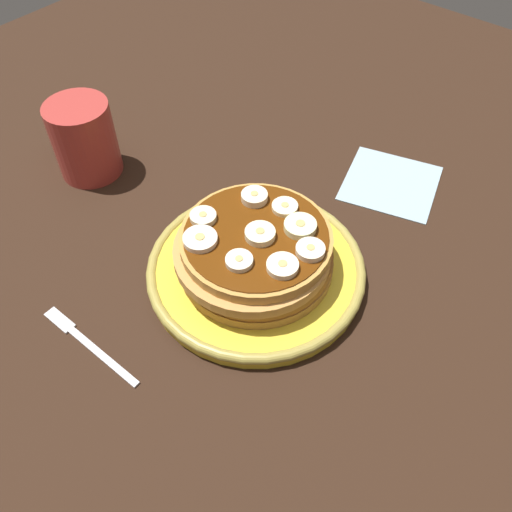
{
  "coord_description": "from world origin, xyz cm",
  "views": [
    {
      "loc": [
        -22.86,
        27.56,
        44.9
      ],
      "look_at": [
        0.0,
        0.0,
        3.14
      ],
      "focal_mm": 37.67,
      "sensor_mm": 36.0,
      "label": 1
    }
  ],
  "objects_px": {
    "plate": "(256,269)",
    "fork": "(85,341)",
    "banana_slice_1": "(239,261)",
    "napkin": "(391,183)",
    "banana_slice_2": "(254,197)",
    "banana_slice_6": "(300,227)",
    "banana_slice_7": "(310,250)",
    "banana_slice_4": "(284,207)",
    "banana_slice_5": "(203,217)",
    "banana_slice_3": "(282,266)",
    "coffee_mug": "(81,138)",
    "pancake_stack": "(256,251)",
    "banana_slice_8": "(200,240)",
    "banana_slice_0": "(261,234)"
  },
  "relations": [
    {
      "from": "fork",
      "to": "banana_slice_7",
      "type": "bearing_deg",
      "value": -124.94
    },
    {
      "from": "plate",
      "to": "banana_slice_4",
      "type": "xyz_separation_m",
      "value": [
        0.0,
        -0.05,
        0.06
      ]
    },
    {
      "from": "plate",
      "to": "fork",
      "type": "height_order",
      "value": "plate"
    },
    {
      "from": "banana_slice_7",
      "to": "fork",
      "type": "distance_m",
      "value": 0.23
    },
    {
      "from": "banana_slice_3",
      "to": "banana_slice_2",
      "type": "bearing_deg",
      "value": -34.48
    },
    {
      "from": "banana_slice_4",
      "to": "napkin",
      "type": "relative_size",
      "value": 0.24
    },
    {
      "from": "banana_slice_7",
      "to": "banana_slice_5",
      "type": "bearing_deg",
      "value": 16.67
    },
    {
      "from": "banana_slice_2",
      "to": "banana_slice_5",
      "type": "bearing_deg",
      "value": 68.46
    },
    {
      "from": "pancake_stack",
      "to": "banana_slice_6",
      "type": "relative_size",
      "value": 5.13
    },
    {
      "from": "pancake_stack",
      "to": "banana_slice_4",
      "type": "relative_size",
      "value": 6.19
    },
    {
      "from": "pancake_stack",
      "to": "banana_slice_5",
      "type": "distance_m",
      "value": 0.06
    },
    {
      "from": "banana_slice_8",
      "to": "napkin",
      "type": "xyz_separation_m",
      "value": [
        -0.07,
        -0.26,
        -0.07
      ]
    },
    {
      "from": "banana_slice_6",
      "to": "banana_slice_8",
      "type": "height_order",
      "value": "banana_slice_6"
    },
    {
      "from": "plate",
      "to": "banana_slice_6",
      "type": "height_order",
      "value": "banana_slice_6"
    },
    {
      "from": "banana_slice_2",
      "to": "banana_slice_5",
      "type": "xyz_separation_m",
      "value": [
        0.02,
        0.05,
        -0.0
      ]
    },
    {
      "from": "banana_slice_2",
      "to": "banana_slice_6",
      "type": "xyz_separation_m",
      "value": [
        -0.06,
        0.0,
        -0.0
      ]
    },
    {
      "from": "banana_slice_1",
      "to": "napkin",
      "type": "height_order",
      "value": "banana_slice_1"
    },
    {
      "from": "pancake_stack",
      "to": "banana_slice_1",
      "type": "bearing_deg",
      "value": 106.16
    },
    {
      "from": "pancake_stack",
      "to": "banana_slice_6",
      "type": "bearing_deg",
      "value": -130.54
    },
    {
      "from": "napkin",
      "to": "banana_slice_3",
      "type": "bearing_deg",
      "value": 92.49
    },
    {
      "from": "banana_slice_2",
      "to": "napkin",
      "type": "height_order",
      "value": "banana_slice_2"
    },
    {
      "from": "plate",
      "to": "banana_slice_5",
      "type": "relative_size",
      "value": 8.58
    },
    {
      "from": "fork",
      "to": "plate",
      "type": "bearing_deg",
      "value": -113.64
    },
    {
      "from": "pancake_stack",
      "to": "coffee_mug",
      "type": "bearing_deg",
      "value": 0.13
    },
    {
      "from": "banana_slice_4",
      "to": "banana_slice_5",
      "type": "distance_m",
      "value": 0.08
    },
    {
      "from": "banana_slice_1",
      "to": "banana_slice_8",
      "type": "relative_size",
      "value": 0.78
    },
    {
      "from": "banana_slice_4",
      "to": "napkin",
      "type": "xyz_separation_m",
      "value": [
        -0.04,
        -0.17,
        -0.06
      ]
    },
    {
      "from": "banana_slice_8",
      "to": "banana_slice_1",
      "type": "bearing_deg",
      "value": -175.86
    },
    {
      "from": "banana_slice_2",
      "to": "plate",
      "type": "bearing_deg",
      "value": 131.59
    },
    {
      "from": "banana_slice_4",
      "to": "banana_slice_6",
      "type": "xyz_separation_m",
      "value": [
        -0.03,
        0.01,
        0.0
      ]
    },
    {
      "from": "banana_slice_6",
      "to": "banana_slice_8",
      "type": "distance_m",
      "value": 0.1
    },
    {
      "from": "banana_slice_0",
      "to": "banana_slice_5",
      "type": "relative_size",
      "value": 1.12
    },
    {
      "from": "pancake_stack",
      "to": "fork",
      "type": "distance_m",
      "value": 0.19
    },
    {
      "from": "banana_slice_7",
      "to": "banana_slice_3",
      "type": "bearing_deg",
      "value": 75.54
    },
    {
      "from": "plate",
      "to": "banana_slice_7",
      "type": "relative_size",
      "value": 8.16
    },
    {
      "from": "plate",
      "to": "napkin",
      "type": "xyz_separation_m",
      "value": [
        -0.04,
        -0.22,
        -0.01
      ]
    },
    {
      "from": "banana_slice_7",
      "to": "fork",
      "type": "height_order",
      "value": "banana_slice_7"
    },
    {
      "from": "banana_slice_3",
      "to": "fork",
      "type": "distance_m",
      "value": 0.2
    },
    {
      "from": "banana_slice_1",
      "to": "banana_slice_6",
      "type": "relative_size",
      "value": 0.81
    },
    {
      "from": "banana_slice_4",
      "to": "napkin",
      "type": "distance_m",
      "value": 0.19
    },
    {
      "from": "banana_slice_3",
      "to": "banana_slice_4",
      "type": "height_order",
      "value": "banana_slice_3"
    },
    {
      "from": "plate",
      "to": "banana_slice_5",
      "type": "distance_m",
      "value": 0.08
    },
    {
      "from": "fork",
      "to": "banana_slice_1",
      "type": "bearing_deg",
      "value": -123.01
    },
    {
      "from": "plate",
      "to": "coffee_mug",
      "type": "xyz_separation_m",
      "value": [
        0.27,
        0.0,
        0.04
      ]
    },
    {
      "from": "plate",
      "to": "pancake_stack",
      "type": "xyz_separation_m",
      "value": [
        -0.0,
        0.0,
        0.03
      ]
    },
    {
      "from": "banana_slice_5",
      "to": "napkin",
      "type": "xyz_separation_m",
      "value": [
        -0.09,
        -0.24,
        -0.07
      ]
    },
    {
      "from": "banana_slice_7",
      "to": "banana_slice_8",
      "type": "relative_size",
      "value": 0.84
    },
    {
      "from": "plate",
      "to": "banana_slice_2",
      "type": "relative_size",
      "value": 8.34
    },
    {
      "from": "plate",
      "to": "napkin",
      "type": "height_order",
      "value": "plate"
    },
    {
      "from": "banana_slice_0",
      "to": "banana_slice_7",
      "type": "height_order",
      "value": "banana_slice_0"
    }
  ]
}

